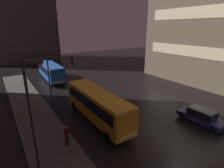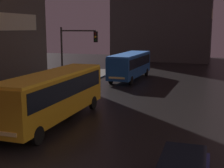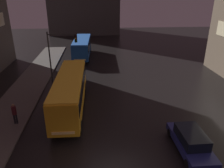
{
  "view_description": "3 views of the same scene",
  "coord_description": "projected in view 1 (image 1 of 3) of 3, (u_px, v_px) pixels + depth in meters",
  "views": [
    {
      "loc": [
        -11.7,
        -6.38,
        9.74
      ],
      "look_at": [
        0.57,
        11.74,
        2.59
      ],
      "focal_mm": 28.0,
      "sensor_mm": 36.0,
      "label": 1
    },
    {
      "loc": [
        6.32,
        -8.96,
        6.11
      ],
      "look_at": [
        -0.83,
        12.59,
        2.03
      ],
      "focal_mm": 50.0,
      "sensor_mm": 36.0,
      "label": 2
    },
    {
      "loc": [
        -0.98,
        -9.98,
        10.3
      ],
      "look_at": [
        0.38,
        7.94,
        2.74
      ],
      "focal_mm": 35.0,
      "sensor_mm": 36.0,
      "label": 3
    }
  ],
  "objects": [
    {
      "name": "bus_near",
      "position": [
        97.0,
        103.0,
        18.62
      ],
      "size": [
        2.48,
        10.65,
        3.29
      ],
      "rotation": [
        0.0,
        0.0,
        3.13
      ],
      "color": "orange",
      "rests_on": "ground"
    },
    {
      "name": "traffic_light_main",
      "position": [
        58.0,
        72.0,
        22.38
      ],
      "size": [
        3.42,
        0.35,
        6.19
      ],
      "color": "#2D2D2D",
      "rests_on": "ground"
    },
    {
      "name": "street_lamp_sidewalk",
      "position": [
        33.0,
        101.0,
        11.14
      ],
      "size": [
        1.25,
        0.36,
        7.76
      ],
      "color": "#2D2D2D",
      "rests_on": "sidewalk_left"
    },
    {
      "name": "bus_far",
      "position": [
        51.0,
        70.0,
        33.02
      ],
      "size": [
        2.84,
        9.91,
        3.15
      ],
      "rotation": [
        0.0,
        0.0,
        3.11
      ],
      "color": "#194793",
      "rests_on": "ground"
    },
    {
      "name": "ground_plane",
      "position": [
        187.0,
        152.0,
        14.28
      ],
      "size": [
        120.0,
        120.0,
        0.0
      ],
      "primitive_type": "plane",
      "color": "black"
    },
    {
      "name": "car_taxi",
      "position": [
        201.0,
        116.0,
        18.49
      ],
      "size": [
        1.98,
        4.78,
        1.53
      ],
      "rotation": [
        0.0,
        0.0,
        3.15
      ],
      "color": "navy",
      "rests_on": "ground"
    },
    {
      "name": "sidewalk_left",
      "position": [
        42.0,
        129.0,
        17.33
      ],
      "size": [
        4.0,
        48.0,
        0.15
      ],
      "color": "#56514C",
      "rests_on": "ground"
    },
    {
      "name": "building_far_backdrop",
      "position": [
        19.0,
        13.0,
        49.76
      ],
      "size": [
        18.07,
        12.0,
        27.26
      ],
      "color": "#383333",
      "rests_on": "ground"
    },
    {
      "name": "pedestrian_mid",
      "position": [
        66.0,
        134.0,
        14.6
      ],
      "size": [
        0.44,
        0.44,
        1.84
      ],
      "rotation": [
        0.0,
        0.0,
        1.34
      ],
      "color": "black",
      "rests_on": "sidewalk_left"
    }
  ]
}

